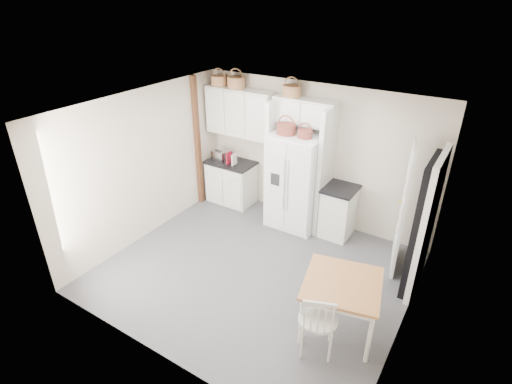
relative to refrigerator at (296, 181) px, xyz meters
The scene contains 27 objects.
floor 1.84m from the refrigerator, 84.65° to the right, with size 4.50×4.50×0.00m, color #444444.
ceiling 2.35m from the refrigerator, 84.65° to the right, with size 4.50×4.50×0.00m, color white.
wall_back 0.59m from the refrigerator, 69.30° to the left, with size 4.50×4.50×0.00m, color beige.
wall_left 2.67m from the refrigerator, 142.64° to the right, with size 4.00×4.00×0.00m, color beige.
wall_right 2.91m from the refrigerator, 33.74° to the right, with size 4.00×4.00×0.00m, color beige.
refrigerator is the anchor object (origin of this frame).
base_cab_left 1.58m from the refrigerator, behind, with size 0.92×0.58×0.86m, color silver.
base_cab_right 0.94m from the refrigerator, ahead, with size 0.51×0.61×0.90m, color silver.
dining_table 2.70m from the refrigerator, 50.15° to the right, with size 0.93×0.93×0.78m, color brown.
windsor_chair 3.00m from the refrigerator, 57.43° to the right, with size 0.48×0.43×0.98m, color silver.
counter_left 1.52m from the refrigerator, behind, with size 0.96×0.62×0.04m, color black.
counter_right 0.83m from the refrigerator, ahead, with size 0.55×0.65×0.04m, color black.
toaster 1.75m from the refrigerator, behind, with size 0.29×0.17×0.20m, color silver.
cookbook_red 1.50m from the refrigerator, behind, with size 0.03×0.16×0.24m, color maroon.
cookbook_cream 1.38m from the refrigerator, behind, with size 0.03×0.15×0.22m, color beige.
basket_upper_a 2.40m from the refrigerator, behind, with size 0.32×0.32×0.18m, color #925E32.
basket_upper_b 2.13m from the refrigerator, behind, with size 0.35×0.35×0.20m, color #925E32.
basket_bridge_a 1.59m from the refrigerator, 140.62° to the left, with size 0.33×0.33×0.18m, color #925E32.
basket_fridge_a 1.00m from the refrigerator, 151.72° to the right, with size 0.34×0.34×0.18m, color #531F19.
basket_fridge_b 0.98m from the refrigerator, 30.52° to the right, with size 0.26×0.26×0.14m, color #531F19.
upper_cabinet 1.70m from the refrigerator, behind, with size 1.40×0.34×0.90m, color silver.
bridge_cabinet 1.25m from the refrigerator, 90.00° to the left, with size 1.12×0.34×0.45m, color silver.
fridge_panel_left 0.58m from the refrigerator, 169.23° to the left, with size 0.08×0.60×2.30m, color silver.
fridge_panel_right 0.58m from the refrigerator, 10.77° to the left, with size 0.08×0.60×2.30m, color silver.
trim_post 2.11m from the refrigerator, behind, with size 0.09×0.09×2.60m, color #422216.
doorway_void 2.39m from the refrigerator, 14.63° to the right, with size 0.18×0.85×2.05m, color black.
door_slab 1.97m from the refrigerator, ahead, with size 0.80×0.04×2.05m, color white.
Camera 1 is at (2.70, -4.28, 4.05)m, focal length 28.00 mm.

